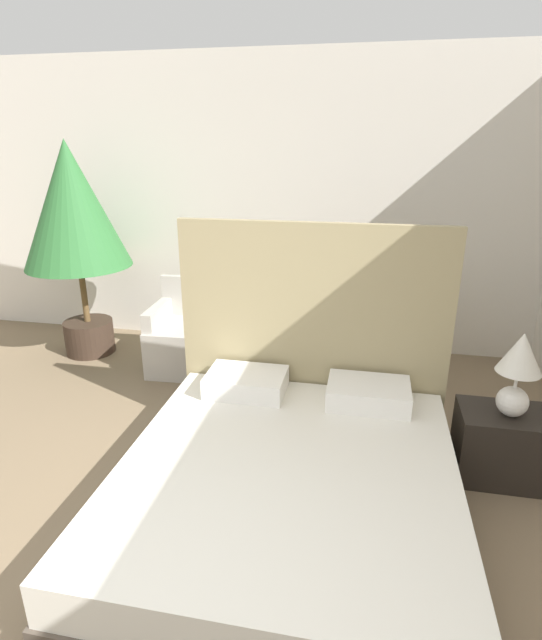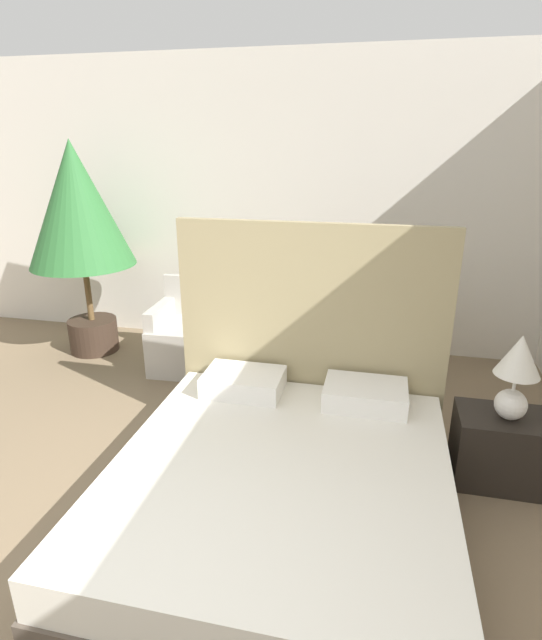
{
  "view_description": "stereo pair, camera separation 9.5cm",
  "coord_description": "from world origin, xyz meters",
  "px_view_note": "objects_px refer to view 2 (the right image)",
  "views": [
    {
      "loc": [
        0.87,
        -1.06,
        2.09
      ],
      "look_at": [
        0.13,
        2.64,
        0.72
      ],
      "focal_mm": 28.0,
      "sensor_mm": 36.0,
      "label": 1
    },
    {
      "loc": [
        0.96,
        -1.04,
        2.09
      ],
      "look_at": [
        0.13,
        2.64,
        0.72
      ],
      "focal_mm": 28.0,
      "sensor_mm": 36.0,
      "label": 2
    }
  ],
  "objects_px": {
    "bed": "(284,478)",
    "armchair_near_window_right": "(294,349)",
    "potted_palm": "(78,213)",
    "armchair_near_window_left": "(192,340)",
    "nightstand": "(499,448)",
    "table_lamp": "(517,370)"
  },
  "relations": [
    {
      "from": "bed",
      "to": "armchair_near_window_right",
      "type": "distance_m",
      "value": 1.88
    },
    {
      "from": "bed",
      "to": "nightstand",
      "type": "bearing_deg",
      "value": 27.81
    },
    {
      "from": "potted_palm",
      "to": "table_lamp",
      "type": "height_order",
      "value": "potted_palm"
    },
    {
      "from": "table_lamp",
      "to": "potted_palm",
      "type": "bearing_deg",
      "value": 159.7
    },
    {
      "from": "bed",
      "to": "armchair_near_window_right",
      "type": "bearing_deg",
      "value": 98.44
    },
    {
      "from": "armchair_near_window_left",
      "to": "nightstand",
      "type": "distance_m",
      "value": 2.8
    },
    {
      "from": "armchair_near_window_left",
      "to": "table_lamp",
      "type": "bearing_deg",
      "value": -27.9
    },
    {
      "from": "armchair_near_window_left",
      "to": "table_lamp",
      "type": "relative_size",
      "value": 1.53
    },
    {
      "from": "armchair_near_window_right",
      "to": "table_lamp",
      "type": "distance_m",
      "value": 2.04
    },
    {
      "from": "armchair_near_window_right",
      "to": "potted_palm",
      "type": "height_order",
      "value": "potted_palm"
    },
    {
      "from": "armchair_near_window_left",
      "to": "table_lamp",
      "type": "height_order",
      "value": "table_lamp"
    },
    {
      "from": "potted_palm",
      "to": "nightstand",
      "type": "height_order",
      "value": "potted_palm"
    },
    {
      "from": "bed",
      "to": "armchair_near_window_left",
      "type": "bearing_deg",
      "value": 124.34
    },
    {
      "from": "armchair_near_window_right",
      "to": "potted_palm",
      "type": "xyz_separation_m",
      "value": [
        -2.16,
        0.16,
        1.15
      ]
    },
    {
      "from": "armchair_near_window_right",
      "to": "table_lamp",
      "type": "xyz_separation_m",
      "value": [
        1.56,
        -1.21,
        0.52
      ]
    },
    {
      "from": "bed",
      "to": "armchair_near_window_right",
      "type": "relative_size",
      "value": 2.39
    },
    {
      "from": "potted_palm",
      "to": "table_lamp",
      "type": "relative_size",
      "value": 3.84
    },
    {
      "from": "armchair_near_window_right",
      "to": "table_lamp",
      "type": "height_order",
      "value": "table_lamp"
    },
    {
      "from": "bed",
      "to": "table_lamp",
      "type": "relative_size",
      "value": 3.67
    },
    {
      "from": "potted_palm",
      "to": "armchair_near_window_left",
      "type": "bearing_deg",
      "value": -7.95
    },
    {
      "from": "armchair_near_window_right",
      "to": "table_lamp",
      "type": "relative_size",
      "value": 1.53
    },
    {
      "from": "armchair_near_window_left",
      "to": "nightstand",
      "type": "xyz_separation_m",
      "value": [
        2.54,
        -1.19,
        -0.04
      ]
    }
  ]
}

